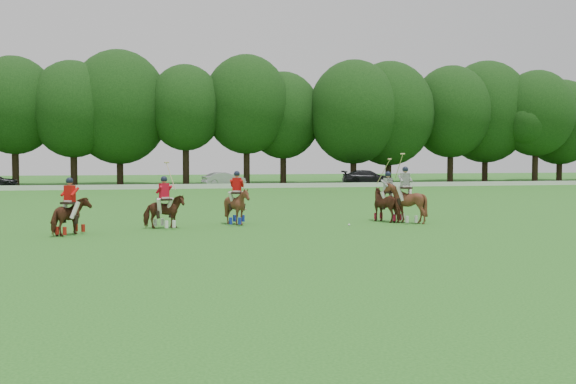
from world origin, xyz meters
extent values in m
plane|color=#22631C|center=(0.00, 0.00, 0.00)|extent=(180.00, 180.00, 0.00)
cylinder|color=black|center=(-17.43, 48.92, 2.49)|extent=(0.70, 0.70, 4.98)
ellipsoid|color=black|center=(-17.43, 48.92, 8.28)|extent=(8.80, 8.80, 10.12)
cylinder|color=black|center=(-11.63, 48.49, 2.32)|extent=(0.70, 0.70, 4.64)
ellipsoid|color=black|center=(-11.63, 48.49, 7.95)|extent=(8.80, 8.80, 10.13)
cylinder|color=black|center=(-6.99, 49.52, 2.16)|extent=(0.70, 0.70, 4.31)
ellipsoid|color=black|center=(-6.99, 49.52, 8.31)|extent=(10.67, 10.67, 12.27)
cylinder|color=black|center=(-0.04, 48.00, 2.62)|extent=(0.70, 0.70, 5.24)
ellipsoid|color=black|center=(-0.04, 48.00, 8.26)|extent=(8.06, 8.06, 9.26)
cylinder|color=black|center=(6.63, 48.24, 2.59)|extent=(0.70, 0.70, 5.19)
ellipsoid|color=black|center=(6.63, 48.24, 8.75)|extent=(9.50, 9.50, 10.92)
cylinder|color=black|center=(11.06, 49.62, 2.24)|extent=(0.70, 0.70, 4.48)
ellipsoid|color=black|center=(11.06, 49.62, 7.71)|extent=(8.60, 8.60, 9.89)
cylinder|color=black|center=(18.54, 46.82, 2.11)|extent=(0.70, 0.70, 4.21)
ellipsoid|color=black|center=(18.54, 46.82, 8.00)|extent=(10.11, 10.11, 11.63)
cylinder|color=black|center=(23.25, 48.17, 2.03)|extent=(0.70, 0.70, 4.07)
ellipsoid|color=black|center=(23.25, 48.17, 7.99)|extent=(10.46, 10.46, 12.03)
cylinder|color=black|center=(31.16, 48.38, 2.40)|extent=(0.70, 0.70, 4.79)
ellipsoid|color=black|center=(31.16, 48.38, 8.35)|extent=(9.47, 9.47, 10.89)
cylinder|color=black|center=(36.59, 49.92, 2.22)|extent=(0.70, 0.70, 4.44)
ellipsoid|color=black|center=(36.59, 49.92, 8.51)|extent=(10.84, 10.84, 12.47)
cylinder|color=black|center=(41.42, 46.74, 2.43)|extent=(0.70, 0.70, 4.86)
ellipsoid|color=black|center=(41.42, 46.74, 8.21)|extent=(8.94, 8.94, 10.28)
cylinder|color=black|center=(46.86, 49.73, 1.95)|extent=(0.70, 0.70, 3.90)
ellipsoid|color=black|center=(46.86, 49.73, 7.38)|extent=(9.29, 9.29, 10.68)
cube|color=white|center=(0.00, 38.00, 0.22)|extent=(120.00, 0.10, 0.44)
imported|color=#AEAEB4|center=(3.40, 42.50, 0.71)|extent=(4.54, 2.51, 1.42)
imported|color=black|center=(18.70, 42.50, 0.79)|extent=(5.67, 2.93, 1.57)
imported|color=#502615|center=(-7.06, 2.52, 0.69)|extent=(1.52, 1.76, 1.37)
cube|color=black|center=(-7.06, 2.52, 1.19)|extent=(0.68, 0.71, 0.08)
cylinder|color=tan|center=(-7.31, 2.69, 1.11)|extent=(0.14, 0.19, 1.29)
imported|color=#502615|center=(-3.65, 4.03, 0.68)|extent=(1.71, 1.61, 1.36)
cube|color=black|center=(-3.65, 4.03, 1.17)|extent=(0.64, 0.69, 0.08)
cylinder|color=tan|center=(-3.37, 4.16, 2.09)|extent=(0.35, 0.71, 1.08)
imported|color=#502615|center=(-0.60, 4.90, 0.78)|extent=(1.60, 1.71, 1.56)
cube|color=black|center=(-0.60, 4.90, 1.35)|extent=(0.58, 0.66, 0.08)
cylinder|color=tan|center=(-0.31, 4.82, 1.27)|extent=(0.09, 0.21, 1.29)
imported|color=#502615|center=(6.12, 4.77, 0.75)|extent=(1.53, 1.96, 1.51)
cube|color=black|center=(6.12, 4.77, 1.30)|extent=(0.64, 0.70, 0.08)
cylinder|color=tan|center=(5.85, 4.64, 2.22)|extent=(0.37, 0.70, 1.08)
imported|color=#502615|center=(6.63, 4.04, 0.88)|extent=(1.50, 1.67, 1.76)
cube|color=black|center=(6.63, 4.04, 1.53)|extent=(0.47, 0.58, 0.08)
cylinder|color=tan|center=(6.33, 4.03, 2.45)|extent=(0.07, 0.77, 1.08)
sphere|color=white|center=(3.88, 3.39, 0.04)|extent=(0.09, 0.09, 0.09)
camera|label=1|loc=(-4.39, -21.92, 2.80)|focal=40.00mm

